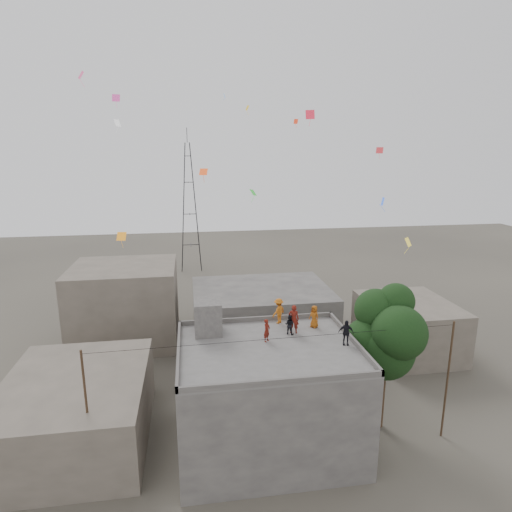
{
  "coord_description": "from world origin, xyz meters",
  "views": [
    {
      "loc": [
        -4.07,
        -21.55,
        16.69
      ],
      "look_at": [
        -0.58,
        0.69,
        11.22
      ],
      "focal_mm": 30.0,
      "sensor_mm": 36.0,
      "label": 1
    }
  ],
  "objects": [
    {
      "name": "person_orange_adult",
      "position": [
        1.3,
        3.4,
        6.92
      ],
      "size": [
        1.2,
        1.14,
        1.63
      ],
      "primitive_type": "imported",
      "rotation": [
        0.0,
        0.0,
        -2.46
      ],
      "color": "#BF6215",
      "rests_on": "main_building"
    },
    {
      "name": "person_red_adult",
      "position": [
        1.88,
        1.78,
        6.98
      ],
      "size": [
        0.75,
        0.61,
        1.76
      ],
      "primitive_type": "imported",
      "rotation": [
        0.0,
        0.0,
        2.79
      ],
      "color": "maroon",
      "rests_on": "main_building"
    },
    {
      "name": "parapet",
      "position": [
        0.0,
        0.0,
        6.25
      ],
      "size": [
        10.0,
        8.0,
        0.3
      ],
      "color": "#494745",
      "rests_on": "main_building"
    },
    {
      "name": "stair_head_box",
      "position": [
        -3.2,
        2.6,
        7.1
      ],
      "size": [
        1.6,
        1.8,
        2.0
      ],
      "primitive_type": "cube",
      "color": "#494745",
      "rests_on": "main_building"
    },
    {
      "name": "person_dark_child",
      "position": [
        1.59,
        1.63,
        6.7
      ],
      "size": [
        0.73,
        0.7,
        1.19
      ],
      "primitive_type": "imported",
      "rotation": [
        0.0,
        0.0,
        2.56
      ],
      "color": "black",
      "rests_on": "main_building"
    },
    {
      "name": "utility_line",
      "position": [
        0.5,
        -1.25,
        3.83
      ],
      "size": [
        20.12,
        0.62,
        7.4
      ],
      "color": "black",
      "rests_on": "ground"
    },
    {
      "name": "ground",
      "position": [
        0.0,
        0.0,
        0.0
      ],
      "size": [
        140.0,
        140.0,
        0.0
      ],
      "primitive_type": "plane",
      "color": "#403C34",
      "rests_on": "ground"
    },
    {
      "name": "neighbor_north",
      "position": [
        2.0,
        14.0,
        2.5
      ],
      "size": [
        12.0,
        9.0,
        5.0
      ],
      "primitive_type": "cube",
      "color": "#494745",
      "rests_on": "ground"
    },
    {
      "name": "neighbor_northwest",
      "position": [
        -10.0,
        16.0,
        3.5
      ],
      "size": [
        9.0,
        8.0,
        7.0
      ],
      "primitive_type": "cube",
      "color": "#5B5348",
      "rests_on": "ground"
    },
    {
      "name": "person_red_child",
      "position": [
        0.07,
        0.84,
        6.77
      ],
      "size": [
        0.56,
        0.59,
        1.35
      ],
      "primitive_type": "imported",
      "rotation": [
        0.0,
        0.0,
        0.9
      ],
      "color": "#63180F",
      "rests_on": "main_building"
    },
    {
      "name": "kites",
      "position": [
        0.14,
        6.43,
        16.85
      ],
      "size": [
        19.76,
        19.03,
        10.24
      ],
      "color": "orange",
      "rests_on": "ground"
    },
    {
      "name": "person_orange_child",
      "position": [
        3.34,
        2.4,
        6.8
      ],
      "size": [
        0.76,
        0.82,
        1.41
      ],
      "primitive_type": "imported",
      "rotation": [
        0.0,
        0.0,
        -0.95
      ],
      "color": "#A35012",
      "rests_on": "main_building"
    },
    {
      "name": "person_dark_adult",
      "position": [
        4.4,
        -0.27,
        6.83
      ],
      "size": [
        0.91,
        0.55,
        1.45
      ],
      "primitive_type": "imported",
      "rotation": [
        0.0,
        0.0,
        -0.24
      ],
      "color": "black",
      "rests_on": "main_building"
    },
    {
      "name": "neighbor_east",
      "position": [
        14.0,
        10.0,
        2.2
      ],
      "size": [
        7.0,
        8.0,
        4.4
      ],
      "primitive_type": "cube",
      "color": "#5B5348",
      "rests_on": "ground"
    },
    {
      "name": "transmission_tower",
      "position": [
        -4.0,
        40.0,
        9.07
      ],
      "size": [
        2.97,
        2.97,
        20.01
      ],
      "color": "black",
      "rests_on": "ground"
    },
    {
      "name": "tree",
      "position": [
        7.37,
        0.6,
        6.1
      ],
      "size": [
        4.9,
        4.6,
        9.1
      ],
      "color": "black",
      "rests_on": "ground"
    },
    {
      "name": "main_building",
      "position": [
        0.0,
        0.0,
        3.05
      ],
      "size": [
        10.0,
        8.0,
        6.1
      ],
      "color": "#494745",
      "rests_on": "ground"
    },
    {
      "name": "neighbor_west",
      "position": [
        -11.0,
        2.0,
        2.0
      ],
      "size": [
        8.0,
        10.0,
        4.0
      ],
      "primitive_type": "cube",
      "color": "#5B5348",
      "rests_on": "ground"
    }
  ]
}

